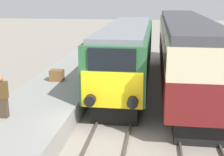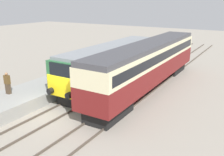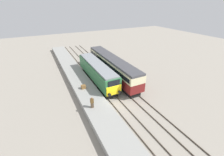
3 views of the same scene
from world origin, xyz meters
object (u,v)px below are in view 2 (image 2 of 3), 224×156
at_px(locomotive, 111,63).
at_px(luggage_crate, 62,73).
at_px(passenger_carriage, 149,61).
at_px(person_on_platform, 7,83).

bearing_deg(locomotive, luggage_crate, -142.11).
xyz_separation_m(locomotive, passenger_carriage, (3.40, 0.65, 0.40)).
distance_m(locomotive, passenger_carriage, 3.48).
distance_m(passenger_carriage, person_on_platform, 11.45).
xyz_separation_m(locomotive, luggage_crate, (-3.55, -2.76, -0.86)).
bearing_deg(passenger_carriage, luggage_crate, -153.87).
xyz_separation_m(passenger_carriage, luggage_crate, (-6.95, -3.41, -1.27)).
relative_size(passenger_carriage, person_on_platform, 10.77).
bearing_deg(person_on_platform, locomotive, 63.89).
xyz_separation_m(person_on_platform, luggage_crate, (0.41, 5.33, -0.50)).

